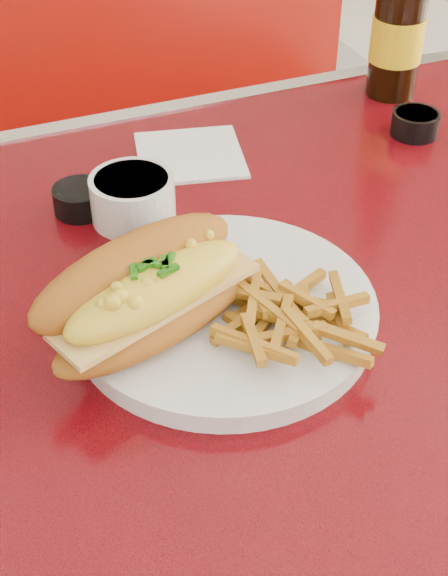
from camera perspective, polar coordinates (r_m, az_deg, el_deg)
name	(u,v)px	position (r m, az deg, el deg)	size (l,w,h in m)	color
diner_table	(288,371)	(0.97, 4.57, -5.91)	(1.23, 0.83, 0.77)	#B60B16
booth_bench_far	(118,231)	(1.76, -7.58, 4.06)	(1.20, 0.51, 0.90)	maroon
dinner_plate	(224,310)	(0.78, 0.00, -1.59)	(0.37, 0.37, 0.02)	silver
mac_hoagie	(149,292)	(0.73, -5.37, -0.26)	(0.25, 0.18, 0.10)	#AB621B
fries_pile	(293,315)	(0.74, 4.94, -1.94)	(0.12, 0.11, 0.04)	orange
fork	(283,281)	(0.81, 4.23, 0.51)	(0.06, 0.14, 0.00)	silver
gravy_ramekin	(133,197)	(0.92, -6.51, 6.44)	(0.12, 0.12, 0.05)	silver
sauce_cup_left	(80,198)	(0.95, -10.22, 6.30)	(0.07, 0.07, 0.03)	black
sauce_cup_right	(415,122)	(1.12, 13.44, 11.38)	(0.08, 0.08, 0.03)	black
beer_bottle	(400,20)	(1.20, 12.39, 18.15)	(0.09, 0.09, 0.29)	black
paper_napkin	(190,155)	(1.05, -2.43, 9.44)	(0.13, 0.13, 0.00)	white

